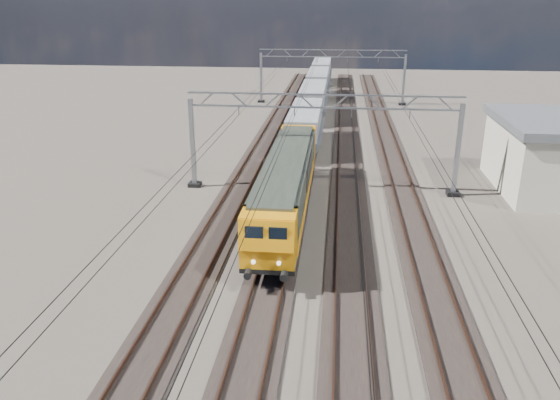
# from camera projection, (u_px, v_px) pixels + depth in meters

# --- Properties ---
(ground) EXTENTS (160.00, 160.00, 0.00)m
(ground) POSITION_uv_depth(u_px,v_px,m) (318.00, 210.00, 36.53)
(ground) COLOR #2A2520
(ground) RESTS_ON ground
(track_outer_west) EXTENTS (2.60, 140.00, 0.30)m
(track_outer_west) POSITION_uv_depth(u_px,v_px,m) (230.00, 206.00, 37.11)
(track_outer_west) COLOR black
(track_outer_west) RESTS_ON ground
(track_loco) EXTENTS (2.60, 140.00, 0.30)m
(track_loco) POSITION_uv_depth(u_px,v_px,m) (289.00, 208.00, 36.70)
(track_loco) COLOR black
(track_loco) RESTS_ON ground
(track_inner_east) EXTENTS (2.60, 140.00, 0.30)m
(track_inner_east) POSITION_uv_depth(u_px,v_px,m) (349.00, 210.00, 36.30)
(track_inner_east) COLOR black
(track_inner_east) RESTS_ON ground
(track_outer_east) EXTENTS (2.60, 140.00, 0.30)m
(track_outer_east) POSITION_uv_depth(u_px,v_px,m) (410.00, 213.00, 35.89)
(track_outer_east) COLOR black
(track_outer_east) RESTS_ON ground
(catenary_gantry_mid) EXTENTS (19.90, 0.90, 7.11)m
(catenary_gantry_mid) POSITION_uv_depth(u_px,v_px,m) (322.00, 139.00, 38.91)
(catenary_gantry_mid) COLOR gray
(catenary_gantry_mid) RESTS_ON ground
(catenary_gantry_far) EXTENTS (19.90, 0.90, 7.11)m
(catenary_gantry_far) POSITION_uv_depth(u_px,v_px,m) (332.00, 74.00, 72.49)
(catenary_gantry_far) COLOR gray
(catenary_gantry_far) RESTS_ON ground
(overhead_wires) EXTENTS (12.03, 140.00, 0.53)m
(overhead_wires) POSITION_uv_depth(u_px,v_px,m) (325.00, 103.00, 42.00)
(overhead_wires) COLOR black
(overhead_wires) RESTS_ON ground
(locomotive) EXTENTS (2.76, 21.10, 3.62)m
(locomotive) POSITION_uv_depth(u_px,v_px,m) (287.00, 182.00, 34.71)
(locomotive) COLOR black
(locomotive) RESTS_ON ground
(hopper_wagon_lead) EXTENTS (3.38, 13.00, 3.25)m
(hopper_wagon_lead) POSITION_uv_depth(u_px,v_px,m) (305.00, 124.00, 51.25)
(hopper_wagon_lead) COLOR black
(hopper_wagon_lead) RESTS_ON ground
(hopper_wagon_mid) EXTENTS (3.38, 13.00, 3.25)m
(hopper_wagon_mid) POSITION_uv_depth(u_px,v_px,m) (313.00, 99.00, 64.49)
(hopper_wagon_mid) COLOR black
(hopper_wagon_mid) RESTS_ON ground
(hopper_wagon_third) EXTENTS (3.38, 13.00, 3.25)m
(hopper_wagon_third) POSITION_uv_depth(u_px,v_px,m) (318.00, 82.00, 77.74)
(hopper_wagon_third) COLOR black
(hopper_wagon_third) RESTS_ON ground
(hopper_wagon_fourth) EXTENTS (3.38, 13.00, 3.25)m
(hopper_wagon_fourth) POSITION_uv_depth(u_px,v_px,m) (322.00, 70.00, 90.99)
(hopper_wagon_fourth) COLOR black
(hopper_wagon_fourth) RESTS_ON ground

